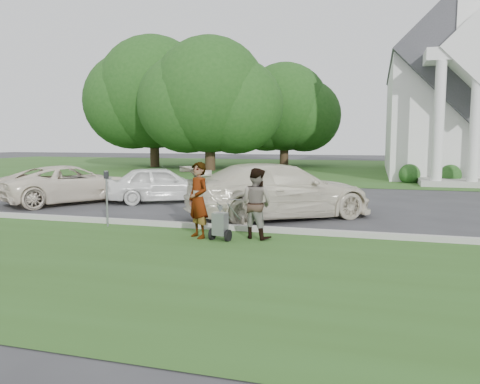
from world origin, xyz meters
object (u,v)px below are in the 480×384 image
at_px(person_left, 198,201).
at_px(striping_cart, 220,225).
at_px(tree_far, 153,98).
at_px(car_c, 280,191).
at_px(parking_meter_near, 107,192).
at_px(tree_back, 284,111).
at_px(church, 463,83).
at_px(tree_left, 210,100).
at_px(person_right, 256,204).
at_px(car_b, 161,184).
at_px(car_a, 71,184).

bearing_deg(person_left, striping_cart, 23.00).
bearing_deg(tree_far, car_c, -55.76).
bearing_deg(parking_meter_near, tree_back, 92.01).
bearing_deg(church, tree_left, -176.21).
relative_size(parking_meter_near, car_c, 0.27).
xyz_separation_m(person_right, car_c, (-0.04, 2.96, -0.01)).
bearing_deg(parking_meter_near, church, 62.50).
height_order(tree_back, striping_cart, tree_back).
bearing_deg(car_c, tree_left, -12.21).
height_order(striping_cart, car_c, car_c).
relative_size(striping_cart, parking_meter_near, 0.66).
xyz_separation_m(tree_left, person_right, (9.16, -22.19, -4.30)).
bearing_deg(car_b, tree_left, -16.43).
bearing_deg(church, tree_back, 152.15).
distance_m(tree_far, parking_meter_near, 27.62).
distance_m(tree_far, car_c, 27.33).
relative_size(tree_far, person_right, 7.14).
xyz_separation_m(person_right, car_b, (-4.92, 5.18, -0.15)).
relative_size(tree_left, person_right, 6.52).
xyz_separation_m(tree_far, parking_meter_near, (11.05, -24.86, -4.76)).
bearing_deg(parking_meter_near, car_b, 99.37).
xyz_separation_m(tree_left, car_a, (1.16, -18.01, -4.43)).
bearing_deg(person_left, tree_far, 154.90).
height_order(tree_far, tree_back, tree_far).
xyz_separation_m(tree_back, person_right, (5.16, -30.19, -3.91)).
distance_m(car_b, car_c, 5.36).
bearing_deg(tree_left, car_c, -64.60).
bearing_deg(tree_back, striping_cart, -81.75).
height_order(car_a, car_c, car_c).
distance_m(tree_left, tree_back, 8.95).
relative_size(tree_left, car_a, 2.18).
xyz_separation_m(person_left, car_a, (-6.70, 4.50, -0.20)).
distance_m(person_left, car_a, 8.08).
bearing_deg(person_right, car_a, -7.15).
bearing_deg(car_c, tree_far, -3.36).
relative_size(church, person_right, 14.79).
bearing_deg(person_left, car_c, 105.33).
height_order(tree_left, car_b, tree_left).
bearing_deg(car_a, person_left, 177.32).
bearing_deg(tree_back, tree_far, -153.44).
height_order(tree_back, car_a, tree_back).
height_order(tree_far, parking_meter_near, tree_far).
distance_m(striping_cart, parking_meter_near, 3.53).
xyz_separation_m(striping_cart, car_c, (0.68, 3.42, 0.43)).
bearing_deg(parking_meter_near, car_a, 135.27).
height_order(church, person_left, church).
height_order(car_a, car_b, car_a).
relative_size(tree_left, tree_far, 0.91).
xyz_separation_m(church, tree_back, (-13.01, 6.87, -1.21)).
xyz_separation_m(tree_left, person_left, (7.86, -22.51, -4.23)).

